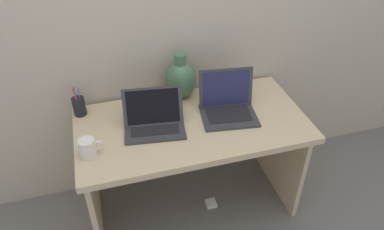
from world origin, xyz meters
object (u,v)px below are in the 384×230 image
at_px(green_vase, 181,79).
at_px(power_brick, 211,203).
at_px(laptop_right, 227,103).
at_px(coffee_mug, 88,148).
at_px(pen_cup, 79,106).
at_px(laptop_left, 154,118).

distance_m(green_vase, power_brick, 0.90).
relative_size(laptop_right, power_brick, 5.02).
xyz_separation_m(coffee_mug, power_brick, (0.71, 0.08, -0.76)).
relative_size(pen_cup, power_brick, 2.71).
relative_size(coffee_mug, pen_cup, 0.66).
bearing_deg(pen_cup, coffee_mug, -85.80).
height_order(laptop_left, coffee_mug, laptop_left).
height_order(green_vase, coffee_mug, green_vase).
xyz_separation_m(green_vase, power_brick, (0.12, -0.33, -0.84)).
xyz_separation_m(laptop_left, green_vase, (0.23, 0.26, 0.07)).
distance_m(laptop_right, pen_cup, 0.87).
height_order(coffee_mug, power_brick, coffee_mug).
bearing_deg(laptop_left, pen_cup, 149.39).
distance_m(coffee_mug, power_brick, 1.05).
distance_m(pen_cup, power_brick, 1.11).
xyz_separation_m(laptop_right, power_brick, (-0.11, -0.08, -0.78)).
relative_size(laptop_right, pen_cup, 1.86).
xyz_separation_m(green_vase, coffee_mug, (-0.60, -0.40, -0.08)).
distance_m(laptop_left, power_brick, 0.84).
bearing_deg(laptop_left, green_vase, 49.23).
distance_m(laptop_left, pen_cup, 0.46).
height_order(laptop_left, laptop_right, laptop_right).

